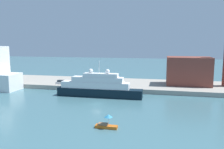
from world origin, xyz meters
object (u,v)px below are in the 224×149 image
Objects in this scene: mooring_bollard at (115,86)px; person_figure at (72,82)px; parked_car at (61,82)px; small_motorboat at (106,123)px; large_yacht at (98,87)px; work_barge at (69,90)px; harbor_building at (188,71)px.

person_figure is at bearing 168.40° from mooring_bollard.
parked_car is 22.36m from mooring_bollard.
small_motorboat reaches higher than mooring_bollard.
person_figure is at bearing 13.78° from parked_car.
mooring_bollard is (17.97, -3.69, -0.36)m from person_figure.
large_yacht is 6.06× the size of small_motorboat.
person_figure is (-1.68, 7.14, 1.92)m from work_barge.
parked_car reaches higher than small_motorboat.
harbor_building is at bearing 9.70° from person_figure.
large_yacht is 9.39m from mooring_bollard.
large_yacht is 36.46m from harbor_building.
large_yacht is 21.50m from parked_car.
small_motorboat is 45.49m from person_figure.
parked_car is 2.31× the size of person_figure.
harbor_building is 4.03× the size of parked_car.
work_barge is 8.67m from parked_car.
parked_car reaches higher than work_barge.
mooring_bollard is at bearing -6.81° from parked_car.
mooring_bollard is at bearing 11.97° from work_barge.
mooring_bollard is at bearing -156.95° from harbor_building.
small_motorboat is 35.64m from mooring_bollard.
mooring_bollard is at bearing 99.06° from small_motorboat.
small_motorboat is at bearing -80.94° from mooring_bollard.
mooring_bollard is (16.30, 3.45, 1.56)m from work_barge.
work_barge is at bearing -168.03° from mooring_bollard.
mooring_bollard is (3.83, 8.49, -1.14)m from large_yacht.
work_barge is 7.58m from person_figure.
person_figure reaches higher than small_motorboat.
large_yacht reaches higher than person_figure.
large_yacht is at bearing -114.28° from mooring_bollard.
harbor_building reaches higher than person_figure.
work_barge is (-12.46, 5.04, -2.70)m from large_yacht.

